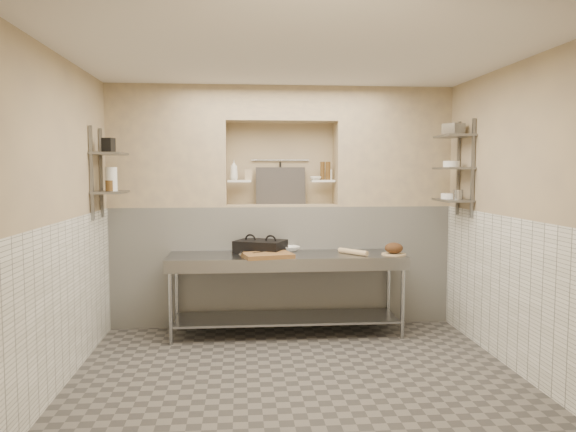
{
  "coord_description": "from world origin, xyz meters",
  "views": [
    {
      "loc": [
        -0.49,
        -4.93,
        1.83
      ],
      "look_at": [
        0.01,
        0.9,
        1.35
      ],
      "focal_mm": 35.0,
      "sensor_mm": 36.0,
      "label": 1
    }
  ],
  "objects": [
    {
      "name": "tongs",
      "position": [
        -0.48,
        0.97,
        0.96
      ],
      "size": [
        0.05,
        0.24,
        0.02
      ],
      "primitive_type": "cylinder",
      "rotation": [
        1.57,
        0.0,
        -0.12
      ],
      "color": "gray",
      "rests_on": "cutting_board"
    },
    {
      "name": "wall_shelf_right_upper",
      "position": [
        1.84,
        1.05,
        2.2
      ],
      "size": [
        0.3,
        0.5,
        0.03
      ],
      "primitive_type": "cube",
      "color": "slate",
      "rests_on": "wall_right"
    },
    {
      "name": "condiment_b",
      "position": [
        0.5,
        1.78,
        1.82
      ],
      "size": [
        0.05,
        0.05,
        0.22
      ],
      "primitive_type": "cylinder",
      "color": "#513618",
      "rests_on": "alcove_shelf_right"
    },
    {
      "name": "bowl_right_mid",
      "position": [
        1.84,
        1.11,
        1.9
      ],
      "size": [
        0.18,
        0.18,
        0.07
      ],
      "primitive_type": "cylinder",
      "color": "white",
      "rests_on": "wall_shelf_right_mid"
    },
    {
      "name": "ceiling",
      "position": [
        0.0,
        0.0,
        2.85
      ],
      "size": [
        4.0,
        3.9,
        0.1
      ],
      "primitive_type": "cube",
      "color": "silver",
      "rests_on": "ground"
    },
    {
      "name": "jug_left",
      "position": [
        -1.84,
        1.1,
        1.74
      ],
      "size": [
        0.12,
        0.12,
        0.25
      ],
      "primitive_type": "cylinder",
      "color": "white",
      "rests_on": "wall_shelf_left_lower"
    },
    {
      "name": "bowl_alcove",
      "position": [
        0.41,
        1.73,
        1.73
      ],
      "size": [
        0.15,
        0.15,
        0.04
      ],
      "primitive_type": "imported",
      "rotation": [
        0.0,
        0.0,
        0.1
      ],
      "color": "white",
      "rests_on": "alcove_shelf_right"
    },
    {
      "name": "jar_left",
      "position": [
        -1.84,
        1.0,
        1.67
      ],
      "size": [
        0.07,
        0.07,
        0.11
      ],
      "primitive_type": "cylinder",
      "color": "#513618",
      "rests_on": "wall_shelf_left_lower"
    },
    {
      "name": "wall_shelf_left_upper",
      "position": [
        -1.84,
        1.05,
        2.0
      ],
      "size": [
        0.3,
        0.5,
        0.03
      ],
      "primitive_type": "cube",
      "color": "slate",
      "rests_on": "wall_left"
    },
    {
      "name": "wall_shelf_left_lower",
      "position": [
        -1.84,
        1.05,
        1.6
      ],
      "size": [
        0.3,
        0.5,
        0.02
      ],
      "primitive_type": "cube",
      "color": "slate",
      "rests_on": "wall_left"
    },
    {
      "name": "wainscot_left",
      "position": [
        -1.99,
        0.0,
        0.7
      ],
      "size": [
        0.02,
        3.9,
        1.4
      ],
      "primitive_type": "cube",
      "color": "white",
      "rests_on": "floor"
    },
    {
      "name": "cutting_board",
      "position": [
        -0.2,
        0.99,
        0.92
      ],
      "size": [
        0.58,
        0.46,
        0.05
      ],
      "primitive_type": "cube",
      "rotation": [
        0.0,
        0.0,
        0.23
      ],
      "color": "brown",
      "rests_on": "prep_table"
    },
    {
      "name": "splash_panel",
      "position": [
        0.0,
        1.85,
        1.64
      ],
      "size": [
        0.6,
        0.08,
        0.45
      ],
      "primitive_type": "cube",
      "rotation": [
        -0.14,
        0.0,
        0.0
      ],
      "color": "#383330",
      "rests_on": "alcove_sill"
    },
    {
      "name": "floor",
      "position": [
        0.0,
        0.0,
        -0.05
      ],
      "size": [
        4.0,
        3.9,
        0.1
      ],
      "primitive_type": "cube",
      "color": "#5A554F",
      "rests_on": "ground"
    },
    {
      "name": "wainscot_right",
      "position": [
        1.99,
        0.0,
        0.7
      ],
      "size": [
        0.02,
        3.9,
        1.4
      ],
      "primitive_type": "cube",
      "color": "white",
      "rests_on": "floor"
    },
    {
      "name": "knife_blade",
      "position": [
        -0.25,
        1.07,
        0.95
      ],
      "size": [
        0.23,
        0.16,
        0.01
      ],
      "primitive_type": "cube",
      "rotation": [
        0.0,
        0.0,
        0.55
      ],
      "color": "gray",
      "rests_on": "cutting_board"
    },
    {
      "name": "jar_alcove",
      "position": [
        -0.39,
        1.77,
        1.78
      ],
      "size": [
        0.08,
        0.08,
        0.13
      ],
      "primitive_type": "cube",
      "color": "tan",
      "rests_on": "alcove_shelf_left"
    },
    {
      "name": "backwall_lower",
      "position": [
        0.0,
        1.75,
        0.7
      ],
      "size": [
        4.0,
        0.4,
        1.4
      ],
      "primitive_type": "cube",
      "color": "white",
      "rests_on": "floor"
    },
    {
      "name": "backwall_header",
      "position": [
        0.0,
        1.75,
        2.6
      ],
      "size": [
        1.3,
        0.4,
        0.4
      ],
      "primitive_type": "cube",
      "color": "tan",
      "rests_on": "backwall_lower"
    },
    {
      "name": "wall_shelf_right_lower",
      "position": [
        1.84,
        1.05,
        1.5
      ],
      "size": [
        0.3,
        0.5,
        0.02
      ],
      "primitive_type": "cube",
      "color": "slate",
      "rests_on": "wall_right"
    },
    {
      "name": "canister_right",
      "position": [
        1.84,
        0.9,
        1.57
      ],
      "size": [
        0.11,
        0.11,
        0.11
      ],
      "primitive_type": "cylinder",
      "color": "gray",
      "rests_on": "wall_shelf_right_lower"
    },
    {
      "name": "rolling_pin",
      "position": [
        0.75,
        1.12,
        0.93
      ],
      "size": [
        0.29,
        0.34,
        0.06
      ],
      "primitive_type": "cylinder",
      "rotation": [
        1.57,
        0.0,
        0.68
      ],
      "color": "tan",
      "rests_on": "prep_table"
    },
    {
      "name": "mixing_bowl",
      "position": [
        0.06,
        1.43,
        0.93
      ],
      "size": [
        0.31,
        0.31,
        0.06
      ],
      "primitive_type": "imported",
      "rotation": [
        0.0,
        0.0,
        0.36
      ],
      "color": "white",
      "rests_on": "prep_table"
    },
    {
      "name": "wall_shelf_right_mid",
      "position": [
        1.84,
        1.05,
        1.85
      ],
      "size": [
        0.3,
        0.5,
        0.02
      ],
      "primitive_type": "cube",
      "color": "slate",
      "rests_on": "wall_right"
    },
    {
      "name": "alcove_shelf_right",
      "position": [
        0.5,
        1.75,
        1.7
      ],
      "size": [
        0.28,
        0.16,
        0.02
      ],
      "primitive_type": "cube",
      "color": "white",
      "rests_on": "backwall_lower"
    },
    {
      "name": "backwall_pillar_left",
      "position": [
        -1.33,
        1.75,
        2.1
      ],
      "size": [
        1.35,
        0.4,
        1.4
      ],
      "primitive_type": "cube",
      "color": "tan",
      "rests_on": "backwall_lower"
    },
    {
      "name": "shelf_rail_left_b",
      "position": [
        -1.98,
        0.85,
        1.8
      ],
      "size": [
        0.03,
        0.03,
        0.95
      ],
      "primitive_type": "cube",
      "color": "slate",
      "rests_on": "wall_left"
    },
    {
      "name": "condiment_c",
      "position": [
        0.58,
        1.77,
        1.77
      ],
      "size": [
        0.07,
        0.07,
        0.12
      ],
      "primitive_type": "cylinder",
      "color": "white",
      "rests_on": "alcove_shelf_right"
    },
    {
      "name": "wall_right",
      "position": [
        2.05,
        0.0,
        1.4
      ],
      "size": [
        0.1,
        3.9,
        2.8
      ],
      "primitive_type": "cube",
      "color": "tan",
      "rests_on": "ground"
    },
    {
      "name": "panini_press",
      "position": [
        -0.27,
        1.32,
        0.97
      ],
      "size": [
        0.64,
        0.57,
        0.14
      ],
      "rotation": [
        0.0,
        0.0,
        -0.43
      ],
      "color": "black",
      "rests_on": "prep_table"
    },
    {
      "name": "backwall_pillar_right",
      "position": [
        1.33,
        1.75,
        2.1
      ],
      "size": [
        1.35,
        0.4,
        1.4
      ],
      "primitive_type": "cube",
      "color": "tan",
      "rests_on": "backwall_lower"
    },
    {
      "name": "bottle_soap",
      "position": [
        -0.56,
        1.71,
        1.83
      ],
      "size": [
        0.09,
        0.1,
        0.24
      ],
      "primitive_type": "imported",
      "rotation": [
        0.0,
        0.0,
        0.04
      ],
      "color": "white",
      "rests_on": "alcove_shelf_left"
    },
    {
      "name": "alcove_sill",
      "position": [
        0.0,
        1.75,
        1.41
      ],
      "size": [
        1.3,
        0.4,
        0.02
      ],
      "primitive_type": "cube",
      "color": "tan",
      "rests_on": "backwall_lower"
    },
    {
      "name": "hanging_steel",
      "position": [
        0.0,
        1.9,
        1.78
      ],
      "size": [
        0.02,
        0.02,
        0.3
      ],
      "primitive_type": "cylinder",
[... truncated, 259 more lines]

